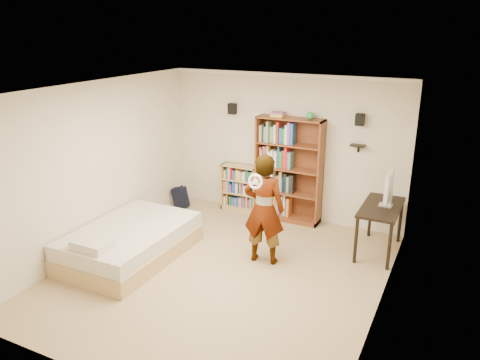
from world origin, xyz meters
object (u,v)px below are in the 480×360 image
Objects in this scene: tall_bookshelf at (289,170)px; daybed at (130,238)px; person at (264,209)px; low_bookshelf at (240,188)px; computer_desk at (379,229)px.

tall_bookshelf reaches higher than daybed.
daybed is 1.24× the size of person.
daybed is (-0.67, -2.56, -0.14)m from low_bookshelf.
computer_desk is 1.96m from person.
daybed is at bearing 14.49° from person.
tall_bookshelf is 1.73m from person.
low_bookshelf is 0.79× the size of computer_desk.
computer_desk is 0.54× the size of daybed.
tall_bookshelf is 1.14m from low_bookshelf.
tall_bookshelf is 3.10m from daybed.
person reaches higher than daybed.
low_bookshelf is (-1.02, 0.04, -0.51)m from tall_bookshelf.
person is at bearing -81.78° from tall_bookshelf.
person is at bearing -54.14° from low_bookshelf.
tall_bookshelf is 0.91× the size of daybed.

